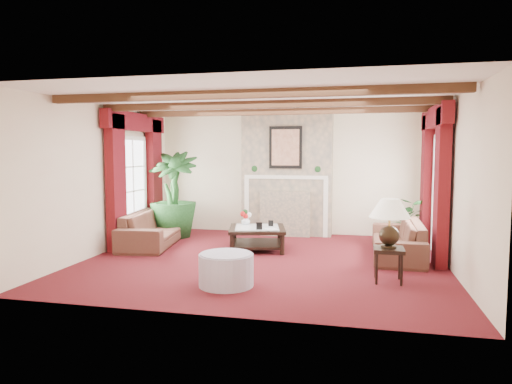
% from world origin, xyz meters
% --- Properties ---
extents(floor, '(6.00, 6.00, 0.00)m').
position_xyz_m(floor, '(0.00, 0.00, 0.00)').
color(floor, '#400B0F').
rests_on(floor, ground).
extents(ceiling, '(6.00, 6.00, 0.00)m').
position_xyz_m(ceiling, '(0.00, 0.00, 2.70)').
color(ceiling, white).
rests_on(ceiling, floor).
extents(back_wall, '(6.00, 0.02, 2.70)m').
position_xyz_m(back_wall, '(0.00, 2.75, 1.35)').
color(back_wall, beige).
rests_on(back_wall, ground).
extents(left_wall, '(0.02, 5.50, 2.70)m').
position_xyz_m(left_wall, '(-3.00, 0.00, 1.35)').
color(left_wall, beige).
rests_on(left_wall, ground).
extents(right_wall, '(0.02, 5.50, 2.70)m').
position_xyz_m(right_wall, '(3.00, 0.00, 1.35)').
color(right_wall, beige).
rests_on(right_wall, ground).
extents(ceiling_beams, '(6.00, 3.00, 0.12)m').
position_xyz_m(ceiling_beams, '(0.00, 0.00, 2.64)').
color(ceiling_beams, '#3D2213').
rests_on(ceiling_beams, ceiling).
extents(fireplace, '(2.00, 0.52, 2.70)m').
position_xyz_m(fireplace, '(0.00, 2.55, 2.70)').
color(fireplace, tan).
rests_on(fireplace, ground).
extents(french_door_left, '(0.10, 1.10, 2.16)m').
position_xyz_m(french_door_left, '(-2.97, 1.00, 2.13)').
color(french_door_left, white).
rests_on(french_door_left, ground).
extents(french_door_right, '(0.10, 1.10, 2.16)m').
position_xyz_m(french_door_right, '(2.97, 1.00, 2.13)').
color(french_door_right, white).
rests_on(french_door_right, ground).
extents(curtains_left, '(0.20, 2.40, 2.55)m').
position_xyz_m(curtains_left, '(-2.86, 1.00, 2.55)').
color(curtains_left, '#480913').
rests_on(curtains_left, ground).
extents(curtains_right, '(0.20, 2.40, 2.55)m').
position_xyz_m(curtains_right, '(2.86, 1.00, 2.55)').
color(curtains_right, '#480913').
rests_on(curtains_right, ground).
extents(sofa_left, '(2.43, 1.28, 0.88)m').
position_xyz_m(sofa_left, '(-2.44, 0.89, 0.44)').
color(sofa_left, '#390F18').
rests_on(sofa_left, ground).
extents(sofa_right, '(2.16, 0.71, 0.83)m').
position_xyz_m(sofa_right, '(2.26, 0.82, 0.42)').
color(sofa_right, '#390F18').
rests_on(sofa_right, ground).
extents(potted_palm, '(1.39, 2.06, 1.04)m').
position_xyz_m(potted_palm, '(-2.36, 1.69, 0.52)').
color(potted_palm, black).
rests_on(potted_palm, ground).
extents(small_plant, '(1.39, 1.43, 0.73)m').
position_xyz_m(small_plant, '(2.55, 2.03, 0.36)').
color(small_plant, black).
rests_on(small_plant, ground).
extents(coffee_table, '(1.24, 1.24, 0.42)m').
position_xyz_m(coffee_table, '(-0.30, 0.81, 0.21)').
color(coffee_table, black).
rests_on(coffee_table, ground).
extents(side_table, '(0.46, 0.46, 0.49)m').
position_xyz_m(side_table, '(2.00, -0.90, 0.25)').
color(side_table, black).
rests_on(side_table, ground).
extents(ottoman, '(0.76, 0.76, 0.44)m').
position_xyz_m(ottoman, '(-0.20, -1.59, 0.22)').
color(ottoman, '#ABA6BC').
rests_on(ottoman, ground).
extents(table_lamp, '(0.57, 0.57, 0.72)m').
position_xyz_m(table_lamp, '(2.00, -0.90, 0.85)').
color(table_lamp, black).
rests_on(table_lamp, side_table).
extents(flower_vase, '(0.18, 0.19, 0.17)m').
position_xyz_m(flower_vase, '(-0.58, 1.05, 0.51)').
color(flower_vase, silver).
rests_on(flower_vase, coffee_table).
extents(book, '(0.22, 0.21, 0.27)m').
position_xyz_m(book, '(-0.06, 0.53, 0.56)').
color(book, black).
rests_on(book, coffee_table).
extents(photo_frame_a, '(0.11, 0.05, 0.15)m').
position_xyz_m(photo_frame_a, '(-0.19, 0.52, 0.50)').
color(photo_frame_a, black).
rests_on(photo_frame_a, coffee_table).
extents(photo_frame_b, '(0.10, 0.02, 0.12)m').
position_xyz_m(photo_frame_b, '(-0.06, 0.95, 0.49)').
color(photo_frame_b, black).
rests_on(photo_frame_b, coffee_table).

